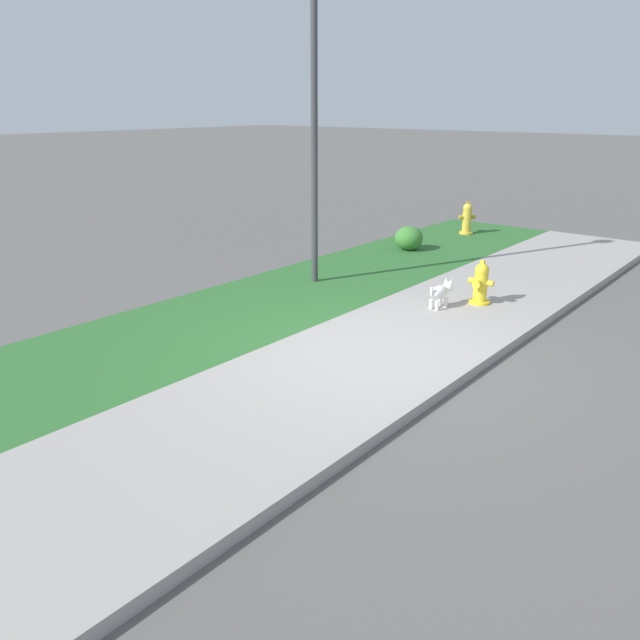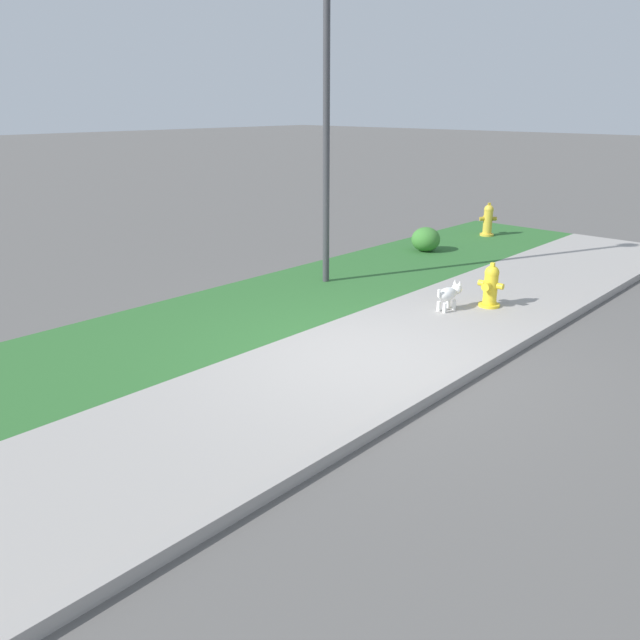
# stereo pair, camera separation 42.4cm
# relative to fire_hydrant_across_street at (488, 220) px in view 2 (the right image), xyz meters

# --- Properties ---
(ground_plane) EXTENTS (120.00, 120.00, 0.00)m
(ground_plane) POSITION_rel_fire_hydrant_across_street_xyz_m (-7.44, -2.51, -0.36)
(ground_plane) COLOR #5B5956
(sidewalk_pavement) EXTENTS (18.00, 2.26, 0.01)m
(sidewalk_pavement) POSITION_rel_fire_hydrant_across_street_xyz_m (-7.44, -2.51, -0.35)
(sidewalk_pavement) COLOR #9E9993
(sidewalk_pavement) RESTS_ON ground
(grass_verge) EXTENTS (18.00, 2.54, 0.01)m
(grass_verge) POSITION_rel_fire_hydrant_across_street_xyz_m (-7.44, -0.11, -0.36)
(grass_verge) COLOR #2D662D
(grass_verge) RESTS_ON ground
(street_curb) EXTENTS (18.00, 0.16, 0.12)m
(street_curb) POSITION_rel_fire_hydrant_across_street_xyz_m (-7.44, -3.72, -0.30)
(street_curb) COLOR #9E9993
(street_curb) RESTS_ON ground
(fire_hydrant_across_street) EXTENTS (0.35, 0.35, 0.75)m
(fire_hydrant_across_street) POSITION_rel_fire_hydrant_across_street_xyz_m (0.00, 0.00, 0.00)
(fire_hydrant_across_street) COLOR gold
(fire_hydrant_across_street) RESTS_ON ground
(fire_hydrant_by_grass_verge) EXTENTS (0.36, 0.39, 0.67)m
(fire_hydrant_by_grass_verge) POSITION_rel_fire_hydrant_across_street_xyz_m (-4.74, -2.64, -0.04)
(fire_hydrant_by_grass_verge) COLOR yellow
(fire_hydrant_by_grass_verge) RESTS_ON ground
(small_white_dog) EXTENTS (0.53, 0.22, 0.42)m
(small_white_dog) POSITION_rel_fire_hydrant_across_street_xyz_m (-5.29, -2.28, -0.11)
(small_white_dog) COLOR white
(small_white_dog) RESTS_ON ground
(street_lamp) EXTENTS (0.32, 0.32, 5.28)m
(street_lamp) POSITION_rel_fire_hydrant_across_street_xyz_m (-5.35, 0.09, 3.06)
(street_lamp) COLOR #3D3D42
(street_lamp) RESTS_ON ground
(shrub_bush_mid_verge) EXTENTS (0.58, 0.58, 0.49)m
(shrub_bush_mid_verge) POSITION_rel_fire_hydrant_across_street_xyz_m (-2.28, 0.14, -0.11)
(shrub_bush_mid_verge) COLOR #3D7F33
(shrub_bush_mid_verge) RESTS_ON ground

